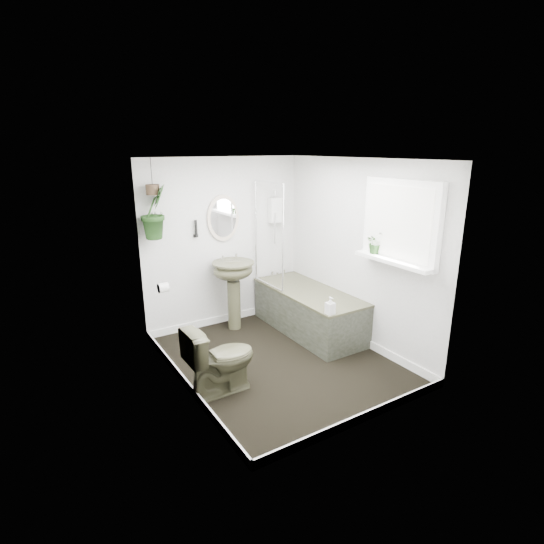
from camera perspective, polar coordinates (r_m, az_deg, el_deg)
floor at (r=5.12m, az=0.91°, el=-11.87°), size 2.30×2.80×0.02m
ceiling at (r=4.50m, az=1.04°, el=15.09°), size 2.30×2.80×0.02m
wall_back at (r=5.88m, az=-6.51°, el=3.90°), size 2.30×0.02×2.30m
wall_front at (r=3.63m, az=13.13°, el=-4.43°), size 2.30×0.02×2.30m
wall_left at (r=4.19m, az=-12.50°, el=-1.56°), size 0.02×2.80×2.30m
wall_right at (r=5.37m, az=11.44°, el=2.49°), size 0.02×2.80×2.30m
skirting at (r=5.09m, az=0.91°, el=-11.28°), size 2.30×2.80×0.10m
bathtub at (r=5.78m, az=4.94°, el=-5.21°), size 0.72×1.72×0.58m
bath_screen at (r=5.70m, az=-0.44°, el=4.97°), size 0.04×0.72×1.40m
shower_box at (r=6.12m, az=0.49°, el=8.33°), size 0.20×0.10×0.35m
oval_mirror at (r=5.77m, az=-6.57°, el=7.21°), size 0.46×0.03×0.62m
wall_sconce at (r=5.62m, az=-10.19°, el=5.78°), size 0.04×0.04×0.22m
toilet_roll_holder at (r=4.92m, az=-14.43°, el=-2.05°), size 0.11×0.11×0.11m
window_recess at (r=4.75m, az=16.93°, el=6.45°), size 0.08×1.00×0.90m
window_sill at (r=4.78m, az=15.96°, el=1.44°), size 0.18×1.00×0.04m
window_blinds at (r=4.72m, az=16.56°, el=6.41°), size 0.01×0.86×0.76m
toilet at (r=4.40m, az=-6.93°, el=-11.50°), size 0.72×0.42×0.73m
pedestal_sink at (r=5.80m, az=-5.14°, el=-3.13°), size 0.66×0.59×0.96m
sill_plant at (r=4.97m, az=13.79°, el=3.91°), size 0.26×0.24×0.26m
hanging_plant at (r=5.30m, az=-15.53°, el=7.79°), size 0.45×0.43×0.65m
soap_bottle at (r=4.89m, az=7.84°, el=-4.49°), size 0.09×0.10×0.20m
hanging_pot at (r=5.26m, az=-15.75°, el=10.62°), size 0.16×0.16×0.12m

